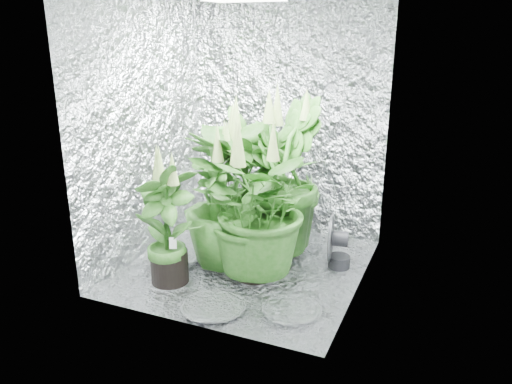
{
  "coord_description": "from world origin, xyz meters",
  "views": [
    {
      "loc": [
        1.33,
        -2.95,
        1.61
      ],
      "look_at": [
        0.08,
        0.0,
        0.57
      ],
      "focal_mm": 35.0,
      "sensor_mm": 36.0,
      "label": 1
    }
  ],
  "objects_px": {
    "plant_e": "(254,207)",
    "plant_f": "(167,224)",
    "plant_c": "(285,177)",
    "circulation_fan": "(335,245)",
    "plant_d": "(222,201)",
    "plant_b": "(245,186)",
    "plant_a": "(243,189)"
  },
  "relations": [
    {
      "from": "plant_b",
      "to": "plant_f",
      "type": "height_order",
      "value": "plant_b"
    },
    {
      "from": "plant_e",
      "to": "plant_c",
      "type": "bearing_deg",
      "value": 84.92
    },
    {
      "from": "plant_d",
      "to": "plant_e",
      "type": "height_order",
      "value": "plant_e"
    },
    {
      "from": "plant_f",
      "to": "plant_b",
      "type": "bearing_deg",
      "value": 65.22
    },
    {
      "from": "plant_a",
      "to": "circulation_fan",
      "type": "distance_m",
      "value": 0.86
    },
    {
      "from": "plant_c",
      "to": "plant_e",
      "type": "relative_size",
      "value": 1.07
    },
    {
      "from": "plant_d",
      "to": "plant_f",
      "type": "bearing_deg",
      "value": -119.71
    },
    {
      "from": "plant_b",
      "to": "plant_a",
      "type": "bearing_deg",
      "value": 117.59
    },
    {
      "from": "plant_c",
      "to": "circulation_fan",
      "type": "distance_m",
      "value": 0.61
    },
    {
      "from": "plant_c",
      "to": "plant_a",
      "type": "bearing_deg",
      "value": 171.24
    },
    {
      "from": "plant_b",
      "to": "plant_d",
      "type": "xyz_separation_m",
      "value": [
        -0.07,
        -0.24,
        -0.05
      ]
    },
    {
      "from": "plant_a",
      "to": "circulation_fan",
      "type": "bearing_deg",
      "value": -12.96
    },
    {
      "from": "plant_b",
      "to": "plant_d",
      "type": "distance_m",
      "value": 0.25
    },
    {
      "from": "plant_f",
      "to": "circulation_fan",
      "type": "relative_size",
      "value": 2.32
    },
    {
      "from": "plant_d",
      "to": "plant_c",
      "type": "bearing_deg",
      "value": 51.05
    },
    {
      "from": "plant_e",
      "to": "circulation_fan",
      "type": "bearing_deg",
      "value": 36.89
    },
    {
      "from": "plant_e",
      "to": "circulation_fan",
      "type": "distance_m",
      "value": 0.68
    },
    {
      "from": "plant_e",
      "to": "plant_f",
      "type": "height_order",
      "value": "plant_e"
    },
    {
      "from": "plant_d",
      "to": "plant_a",
      "type": "bearing_deg",
      "value": 95.47
    },
    {
      "from": "plant_b",
      "to": "circulation_fan",
      "type": "distance_m",
      "value": 0.77
    },
    {
      "from": "plant_d",
      "to": "plant_e",
      "type": "distance_m",
      "value": 0.29
    },
    {
      "from": "plant_a",
      "to": "plant_f",
      "type": "xyz_separation_m",
      "value": [
        -0.17,
        -0.83,
        -0.02
      ]
    },
    {
      "from": "plant_a",
      "to": "plant_e",
      "type": "distance_m",
      "value": 0.63
    },
    {
      "from": "plant_d",
      "to": "plant_f",
      "type": "relative_size",
      "value": 1.14
    },
    {
      "from": "plant_e",
      "to": "plant_f",
      "type": "distance_m",
      "value": 0.58
    },
    {
      "from": "circulation_fan",
      "to": "plant_c",
      "type": "bearing_deg",
      "value": 154.33
    },
    {
      "from": "plant_a",
      "to": "plant_e",
      "type": "relative_size",
      "value": 0.78
    },
    {
      "from": "plant_a",
      "to": "plant_d",
      "type": "relative_size",
      "value": 0.88
    },
    {
      "from": "plant_b",
      "to": "plant_e",
      "type": "distance_m",
      "value": 0.38
    },
    {
      "from": "plant_d",
      "to": "circulation_fan",
      "type": "distance_m",
      "value": 0.86
    },
    {
      "from": "plant_d",
      "to": "plant_f",
      "type": "xyz_separation_m",
      "value": [
        -0.21,
        -0.37,
        -0.07
      ]
    },
    {
      "from": "plant_b",
      "to": "plant_e",
      "type": "height_order",
      "value": "plant_b"
    }
  ]
}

